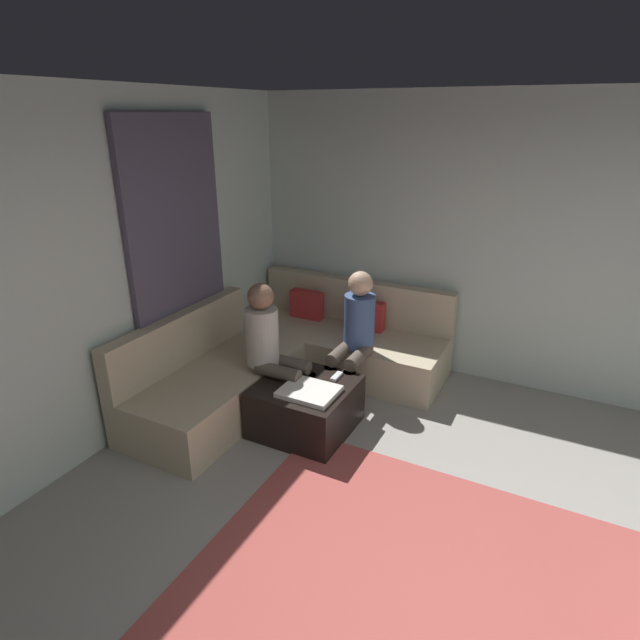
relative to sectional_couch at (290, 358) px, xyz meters
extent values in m
cube|color=gray|center=(2.08, -1.88, -0.33)|extent=(6.00, 6.00, 0.10)
cube|color=silver|center=(2.08, 1.06, 1.07)|extent=(6.00, 0.12, 2.70)
cube|color=silver|center=(-0.86, -1.88, 1.07)|extent=(0.12, 6.00, 2.70)
cube|color=#595166|center=(-0.76, -0.58, 0.97)|extent=(0.06, 1.10, 2.50)
cube|color=#AD4C47|center=(1.88, -1.78, -0.27)|extent=(2.60, 2.20, 0.01)
cube|color=#C6B593|center=(0.30, 0.53, -0.07)|extent=(2.10, 0.85, 0.42)
cube|color=#C6B593|center=(0.30, 0.88, 0.36)|extent=(2.10, 0.14, 0.45)
cube|color=#C6B593|center=(-0.32, -0.75, -0.07)|extent=(0.85, 1.70, 0.42)
cube|color=#C6B593|center=(-0.68, -0.75, 0.36)|extent=(0.14, 1.70, 0.45)
cube|color=red|center=(-0.20, 0.70, 0.26)|extent=(0.36, 0.12, 0.36)
cube|color=red|center=(0.50, 0.70, 0.26)|extent=(0.36, 0.12, 0.36)
cube|color=black|center=(0.50, -0.61, -0.07)|extent=(0.76, 0.76, 0.42)
cube|color=white|center=(0.60, -0.73, 0.16)|extent=(0.44, 0.36, 0.04)
cylinder|color=#334C72|center=(0.28, -0.43, 0.19)|extent=(0.08, 0.08, 0.10)
cube|color=white|center=(0.68, -0.39, 0.15)|extent=(0.05, 0.15, 0.02)
cylinder|color=brown|center=(0.74, -0.25, -0.07)|extent=(0.12, 0.12, 0.42)
cylinder|color=brown|center=(0.56, -0.25, -0.07)|extent=(0.12, 0.12, 0.42)
cylinder|color=brown|center=(0.74, -0.05, 0.20)|extent=(0.12, 0.40, 0.12)
cylinder|color=brown|center=(0.56, -0.05, 0.20)|extent=(0.12, 0.40, 0.12)
cylinder|color=#3F598C|center=(0.65, 0.15, 0.45)|extent=(0.28, 0.28, 0.50)
sphere|color=#D8AD8C|center=(0.65, 0.15, 0.81)|extent=(0.22, 0.22, 0.22)
cylinder|color=brown|center=(0.45, -0.45, -0.07)|extent=(0.12, 0.12, 0.42)
cylinder|color=brown|center=(0.45, -0.63, -0.07)|extent=(0.12, 0.12, 0.42)
cylinder|color=brown|center=(0.25, -0.45, 0.20)|extent=(0.40, 0.12, 0.12)
cylinder|color=brown|center=(0.25, -0.63, 0.20)|extent=(0.40, 0.12, 0.12)
cylinder|color=beige|center=(0.05, -0.54, 0.45)|extent=(0.28, 0.28, 0.50)
sphere|color=#8C664C|center=(0.05, -0.54, 0.81)|extent=(0.22, 0.22, 0.22)
camera|label=1|loc=(2.32, -3.88, 2.22)|focal=29.02mm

